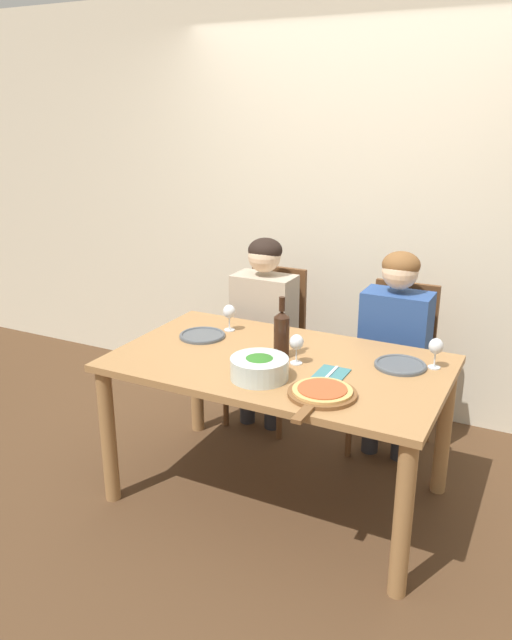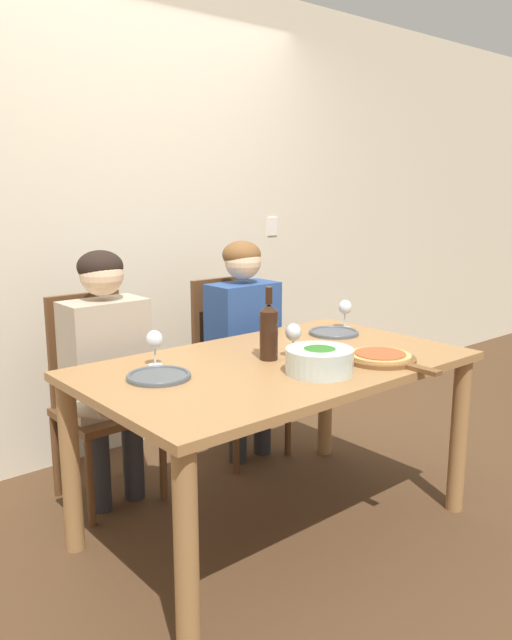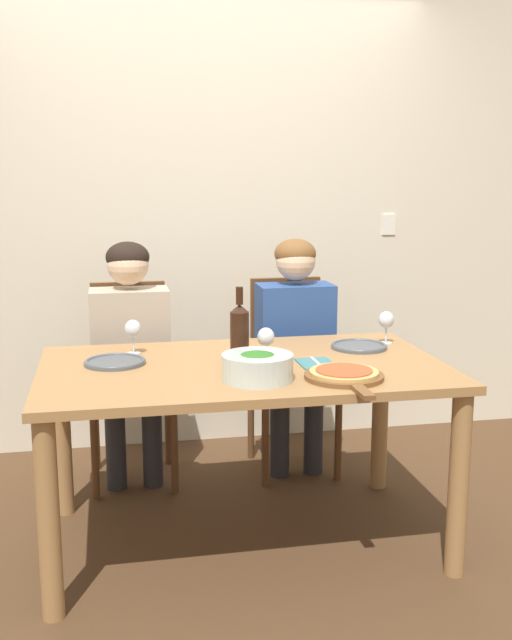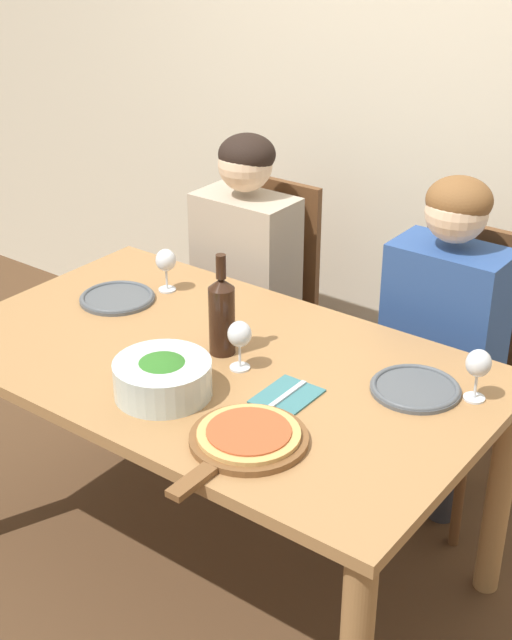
% 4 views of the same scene
% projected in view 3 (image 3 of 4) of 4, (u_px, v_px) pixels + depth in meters
% --- Properties ---
extents(ground_plane, '(40.00, 40.00, 0.00)m').
position_uv_depth(ground_plane, '(244.00, 540.00, 3.20)').
color(ground_plane, '#4C331E').
extents(back_wall, '(10.00, 0.06, 2.70)m').
position_uv_depth(back_wall, '(202.00, 209.00, 4.19)').
color(back_wall, beige).
rests_on(back_wall, ground).
extents(dining_table, '(1.64, 0.97, 0.78)m').
position_uv_depth(dining_table, '(243.00, 391.00, 3.08)').
color(dining_table, '#9E7042').
rests_on(dining_table, ground).
extents(chair_left, '(0.42, 0.42, 1.00)m').
position_uv_depth(chair_left, '(131.00, 377.00, 3.81)').
color(chair_left, brown).
rests_on(chair_left, ground).
extents(chair_right, '(0.42, 0.42, 1.00)m').
position_uv_depth(chair_right, '(290.00, 369.00, 3.97)').
color(chair_right, brown).
rests_on(chair_right, ground).
extents(person_woman, '(0.47, 0.51, 1.22)m').
position_uv_depth(person_woman, '(131.00, 342.00, 3.66)').
color(person_woman, '#28282D').
rests_on(person_woman, ground).
extents(person_man, '(0.47, 0.51, 1.22)m').
position_uv_depth(person_man, '(296.00, 335.00, 3.81)').
color(person_man, '#28282D').
rests_on(person_man, ground).
extents(wine_bottle, '(0.08, 0.08, 0.32)m').
position_uv_depth(wine_bottle, '(240.00, 332.00, 3.07)').
color(wine_bottle, black).
rests_on(wine_bottle, dining_table).
extents(broccoli_bowl, '(0.27, 0.27, 0.11)m').
position_uv_depth(broccoli_bowl, '(257.00, 367.00, 2.82)').
color(broccoli_bowl, silver).
rests_on(broccoli_bowl, dining_table).
extents(dinner_plate_left, '(0.25, 0.25, 0.02)m').
position_uv_depth(dinner_plate_left, '(115.00, 362.00, 3.06)').
color(dinner_plate_left, '#4C5156').
rests_on(dinner_plate_left, dining_table).
extents(dinner_plate_right, '(0.25, 0.25, 0.02)m').
position_uv_depth(dinner_plate_right, '(359.00, 346.00, 3.34)').
color(dinner_plate_right, '#4C5156').
rests_on(dinner_plate_right, dining_table).
extents(pizza_on_board, '(0.30, 0.44, 0.04)m').
position_uv_depth(pizza_on_board, '(345.00, 375.00, 2.84)').
color(pizza_on_board, brown).
rests_on(pizza_on_board, dining_table).
extents(wine_glass_left, '(0.07, 0.07, 0.15)m').
position_uv_depth(wine_glass_left, '(133.00, 330.00, 3.21)').
color(wine_glass_left, silver).
rests_on(wine_glass_left, dining_table).
extents(wine_glass_right, '(0.07, 0.07, 0.15)m').
position_uv_depth(wine_glass_right, '(386.00, 321.00, 3.41)').
color(wine_glass_right, silver).
rests_on(wine_glass_right, dining_table).
extents(wine_glass_centre, '(0.07, 0.07, 0.15)m').
position_uv_depth(wine_glass_centre, '(266.00, 339.00, 3.05)').
color(wine_glass_centre, silver).
rests_on(wine_glass_centre, dining_table).
extents(fork_on_napkin, '(0.14, 0.18, 0.01)m').
position_uv_depth(fork_on_napkin, '(316.00, 363.00, 3.06)').
color(fork_on_napkin, '#387075').
rests_on(fork_on_napkin, dining_table).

